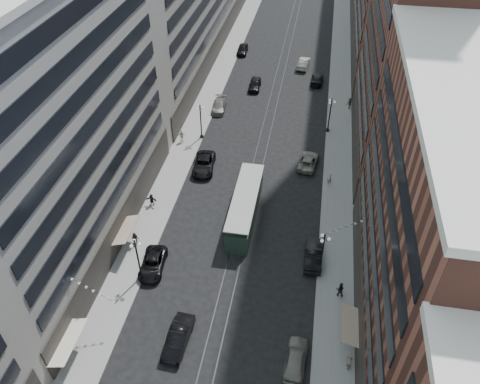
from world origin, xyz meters
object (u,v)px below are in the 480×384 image
Objects in this scene: streetcar at (245,207)px; pedestrian_9 at (350,103)px; pedestrian_2 at (135,239)px; pedestrian_6 at (182,136)px; car_8 at (219,106)px; car_4 at (296,358)px; car_13 at (255,84)px; pedestrian_5 at (152,200)px; car_9 at (242,49)px; pedestrian_7 at (340,289)px; lamppost_se_mid at (330,114)px; pedestrian_4 at (349,362)px; lamppost_se_far at (322,252)px; car_7 at (204,164)px; car_10 at (313,254)px; lamppost_sw_mid at (201,120)px; car_11 at (308,161)px; car_12 at (317,79)px; car_2 at (153,264)px; lamppost_sw_far at (138,258)px; pedestrian_8 at (329,178)px; car_5 at (178,338)px; car_14 at (304,63)px.

streetcar reaches higher than pedestrian_9.
pedestrian_2 is 21.06m from pedestrian_6.
pedestrian_6 is (-3.38, -10.16, 0.34)m from car_8.
car_4 is 2.75× the size of pedestrian_2.
car_13 is 33.57m from pedestrian_5.
pedestrian_7 reaches higher than car_9.
lamppost_se_mid is 39.10m from car_4.
pedestrian_4 is at bearing -173.00° from car_4.
lamppost_se_far is 20.66m from pedestrian_2.
car_4 is 0.81× the size of car_7.
car_10 is at bearing 3.42° from pedestrian_4.
lamppost_sw_mid is 1.06× the size of car_11.
car_13 reaches higher than car_4.
car_9 is 1.00× the size of car_13.
car_13 is at bearing -73.71° from car_4.
car_13 is (-15.95, 50.56, -0.27)m from pedestrian_4.
pedestrian_9 is (5.67, -8.49, 0.38)m from car_12.
car_10 is 1.00× the size of car_11.
car_2 is 18.07m from car_4.
car_10 is (-3.78, 12.39, -0.22)m from pedestrian_4.
lamppost_sw_far reaches higher than car_2.
pedestrian_8 is at bearing -8.15° from pedestrian_4.
lamppost_se_far reaches higher than car_2.
car_5 is at bearing -59.37° from pedestrian_5.
car_7 is at bearing -57.44° from car_4.
car_9 is at bearing 108.02° from lamppost_se_far.
car_7 is (-14.68, 26.65, 0.01)m from car_4.
pedestrian_2 is 31.36m from car_8.
pedestrian_9 is (4.90, 46.33, 0.30)m from car_4.
car_7 is at bearing 77.26° from car_14.
pedestrian_2 is 0.93× the size of pedestrian_6.
lamppost_sw_mid is 1.00× the size of lamppost_se_mid.
car_7 is 1.23× the size of car_13.
pedestrian_6 is at bearing -148.52° from lamppost_sw_mid.
car_10 is at bearing 117.94° from pedestrian_6.
pedestrian_2 is 22.90m from pedestrian_7.
lamppost_se_far reaches higher than pedestrian_5.
pedestrian_4 reaches higher than car_8.
lamppost_sw_far is 5.30m from pedestrian_2.
car_8 is 21.19m from pedestrian_9.
streetcar is at bearing -63.57° from car_4.
lamppost_sw_far is 36.91m from lamppost_se_mid.
car_7 is at bearing -43.67° from car_10.
car_13 is (-12.16, 38.17, -0.04)m from car_10.
pedestrian_9 reaches higher than car_9.
lamppost_se_far reaches higher than car_13.
car_5 is at bearing 78.94° from car_11.
pedestrian_4 is (23.54, -11.11, 0.07)m from pedestrian_2.
car_9 is at bearing 97.55° from car_5.
car_9 is 18.36m from car_12.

